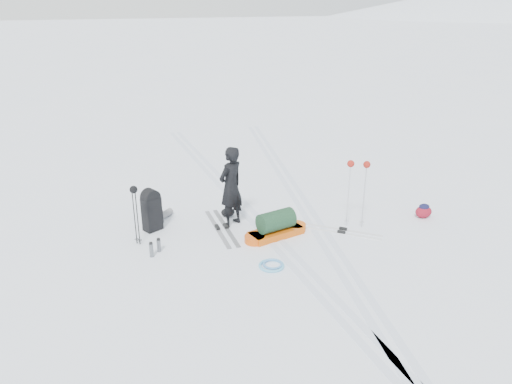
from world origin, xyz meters
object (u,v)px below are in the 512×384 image
at_px(skier, 231,187).
at_px(expedition_rucksack, 153,210).
at_px(pulk_sled, 276,227).
at_px(ski_poles_black, 134,197).

xyz_separation_m(skier, expedition_rucksack, (-1.66, 0.32, -0.46)).
distance_m(pulk_sled, expedition_rucksack, 2.67).
height_order(pulk_sled, expedition_rucksack, expedition_rucksack).
distance_m(skier, pulk_sled, 1.31).
bearing_deg(skier, pulk_sled, 98.88).
distance_m(expedition_rucksack, ski_poles_black, 0.97).
height_order(skier, pulk_sled, skier).
relative_size(pulk_sled, ski_poles_black, 1.21).
height_order(pulk_sled, ski_poles_black, ski_poles_black).
distance_m(pulk_sled, ski_poles_black, 2.97).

